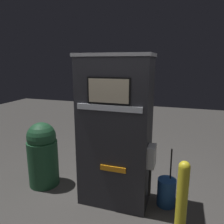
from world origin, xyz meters
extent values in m
plane|color=#423F3D|center=(0.00, 0.00, 0.00)|extent=(14.00, 14.00, 0.00)
cube|color=#28282D|center=(0.00, 0.24, 0.54)|extent=(0.90, 0.48, 1.09)
cube|color=#28282D|center=(0.00, 0.24, 1.51)|extent=(0.90, 0.48, 0.84)
cube|color=#99999E|center=(0.00, 0.24, 1.95)|extent=(0.93, 0.51, 0.04)
cube|color=black|center=(0.00, -0.01, 1.55)|extent=(0.51, 0.01, 0.31)
cube|color=beige|center=(0.00, -0.01, 1.55)|extent=(0.48, 0.01, 0.27)
cube|color=silver|center=(0.00, -0.01, 1.35)|extent=(0.79, 0.02, 0.07)
cube|color=orange|center=(0.05, -0.01, 0.60)|extent=(0.33, 0.02, 0.07)
cube|color=#99999E|center=(0.49, 0.14, 0.76)|extent=(0.09, 0.22, 0.26)
cylinder|color=black|center=(0.49, 0.07, 0.46)|extent=(0.03, 0.03, 0.36)
cylinder|color=yellow|center=(0.87, -0.13, 0.41)|extent=(0.12, 0.12, 0.82)
sphere|color=yellow|center=(0.87, -0.13, 0.82)|extent=(0.12, 0.12, 0.12)
cylinder|color=#1E4C2D|center=(-1.17, 0.29, 0.35)|extent=(0.45, 0.45, 0.70)
sphere|color=#1E4C2D|center=(-1.17, 0.29, 0.78)|extent=(0.43, 0.43, 0.43)
cylinder|color=#1E478C|center=(0.68, 0.35, 0.18)|extent=(0.24, 0.24, 0.37)
cylinder|color=black|center=(0.72, 0.35, 0.59)|extent=(0.02, 0.12, 0.47)
camera|label=1|loc=(0.80, -2.32, 1.87)|focal=35.00mm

